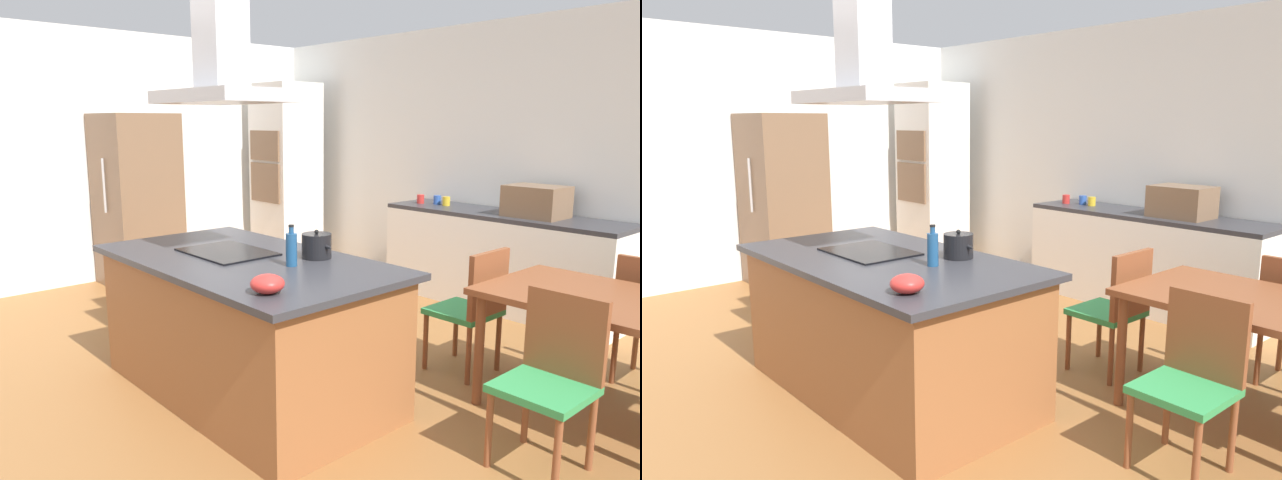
# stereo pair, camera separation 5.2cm
# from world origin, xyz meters

# --- Properties ---
(ground) EXTENTS (16.00, 16.00, 0.00)m
(ground) POSITION_xyz_m (0.00, 1.50, 0.00)
(ground) COLOR #936033
(wall_back) EXTENTS (7.20, 0.10, 2.70)m
(wall_back) POSITION_xyz_m (0.00, 3.25, 1.35)
(wall_back) COLOR white
(wall_back) RESTS_ON ground
(wall_left) EXTENTS (0.10, 8.80, 2.70)m
(wall_left) POSITION_xyz_m (-3.45, 1.00, 1.35)
(wall_left) COLOR white
(wall_left) RESTS_ON ground
(kitchen_island) EXTENTS (2.05, 1.12, 0.90)m
(kitchen_island) POSITION_xyz_m (0.00, 0.00, 0.45)
(kitchen_island) COLOR #995B33
(kitchen_island) RESTS_ON ground
(cooktop) EXTENTS (0.60, 0.44, 0.01)m
(cooktop) POSITION_xyz_m (-0.20, 0.00, 0.91)
(cooktop) COLOR black
(cooktop) RESTS_ON kitchen_island
(tea_kettle) EXTENTS (0.24, 0.19, 0.18)m
(tea_kettle) POSITION_xyz_m (0.30, 0.34, 0.98)
(tea_kettle) COLOR black
(tea_kettle) RESTS_ON kitchen_island
(olive_oil_bottle) EXTENTS (0.07, 0.07, 0.25)m
(olive_oil_bottle) POSITION_xyz_m (0.36, 0.09, 1.00)
(olive_oil_bottle) COLOR navy
(olive_oil_bottle) RESTS_ON kitchen_island
(mixing_bowl) EXTENTS (0.17, 0.17, 0.10)m
(mixing_bowl) POSITION_xyz_m (0.73, -0.36, 0.95)
(mixing_bowl) COLOR red
(mixing_bowl) RESTS_ON kitchen_island
(back_counter) EXTENTS (2.33, 0.62, 0.90)m
(back_counter) POSITION_xyz_m (0.06, 2.88, 0.45)
(back_counter) COLOR white
(back_counter) RESTS_ON ground
(countertop_microwave) EXTENTS (0.50, 0.38, 0.28)m
(countertop_microwave) POSITION_xyz_m (0.38, 2.88, 1.04)
(countertop_microwave) COLOR brown
(countertop_microwave) RESTS_ON back_counter
(coffee_mug_red) EXTENTS (0.08, 0.08, 0.09)m
(coffee_mug_red) POSITION_xyz_m (-0.89, 2.83, 0.95)
(coffee_mug_red) COLOR red
(coffee_mug_red) RESTS_ON back_counter
(coffee_mug_blue) EXTENTS (0.08, 0.08, 0.09)m
(coffee_mug_blue) POSITION_xyz_m (-0.73, 2.90, 0.95)
(coffee_mug_blue) COLOR #2D56B2
(coffee_mug_blue) RESTS_ON back_counter
(coffee_mug_yellow) EXTENTS (0.08, 0.08, 0.09)m
(coffee_mug_yellow) POSITION_xyz_m (-0.60, 2.89, 0.95)
(coffee_mug_yellow) COLOR gold
(coffee_mug_yellow) RESTS_ON back_counter
(wall_oven_stack) EXTENTS (0.70, 0.66, 2.20)m
(wall_oven_stack) POSITION_xyz_m (-2.90, 2.65, 1.10)
(wall_oven_stack) COLOR white
(wall_oven_stack) RESTS_ON ground
(refrigerator) EXTENTS (0.80, 0.73, 1.82)m
(refrigerator) POSITION_xyz_m (-2.98, 0.69, 0.91)
(refrigerator) COLOR brown
(refrigerator) RESTS_ON ground
(dining_table) EXTENTS (1.40, 0.90, 0.75)m
(dining_table) POSITION_xyz_m (1.71, 1.35, 0.67)
(dining_table) COLOR brown
(dining_table) RESTS_ON ground
(chair_at_left_end) EXTENTS (0.42, 0.42, 0.89)m
(chair_at_left_end) POSITION_xyz_m (0.80, 1.35, 0.51)
(chair_at_left_end) COLOR #33934C
(chair_at_left_end) RESTS_ON ground
(chair_facing_island) EXTENTS (0.42, 0.42, 0.89)m
(chair_facing_island) POSITION_xyz_m (1.71, 0.68, 0.51)
(chair_facing_island) COLOR #33934C
(chair_facing_island) RESTS_ON ground
(range_hood) EXTENTS (0.90, 0.55, 0.78)m
(range_hood) POSITION_xyz_m (-0.20, 0.00, 2.10)
(range_hood) COLOR #ADADB2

